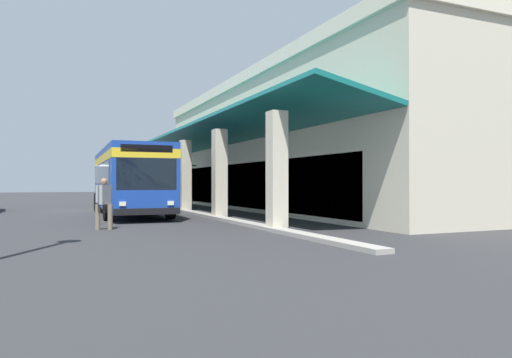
# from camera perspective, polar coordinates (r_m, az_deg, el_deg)

# --- Properties ---
(ground) EXTENTS (120.00, 120.00, 0.00)m
(ground) POSITION_cam_1_polar(r_m,az_deg,el_deg) (29.41, -3.67, -3.45)
(ground) COLOR #2D2D30
(curb_strip) EXTENTS (33.92, 0.50, 0.12)m
(curb_strip) POSITION_cam_1_polar(r_m,az_deg,el_deg) (25.95, -8.91, -3.71)
(curb_strip) COLOR #9E998E
(curb_strip) RESTS_ON ground
(plaza_building) EXTENTS (28.56, 16.49, 7.57)m
(plaza_building) POSITION_cam_1_polar(r_m,az_deg,el_deg) (29.90, 9.31, 3.86)
(plaza_building) COLOR beige
(plaza_building) RESTS_ON ground
(transit_bus) EXTENTS (11.28, 3.04, 3.34)m
(transit_bus) POSITION_cam_1_polar(r_m,az_deg,el_deg) (23.85, -14.98, 0.33)
(transit_bus) COLOR #193D9E
(transit_bus) RESTS_ON ground
(pedestrian) EXTENTS (0.51, 0.55, 1.67)m
(pedestrian) POSITION_cam_1_polar(r_m,az_deg,el_deg) (16.19, -17.76, -2.50)
(pedestrian) COLOR #726651
(pedestrian) RESTS_ON ground
(potted_palm) EXTENTS (1.98, 1.91, 2.92)m
(potted_palm) POSITION_cam_1_polar(r_m,az_deg,el_deg) (30.49, -8.61, -2.03)
(potted_palm) COLOR #4C4742
(potted_palm) RESTS_ON ground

